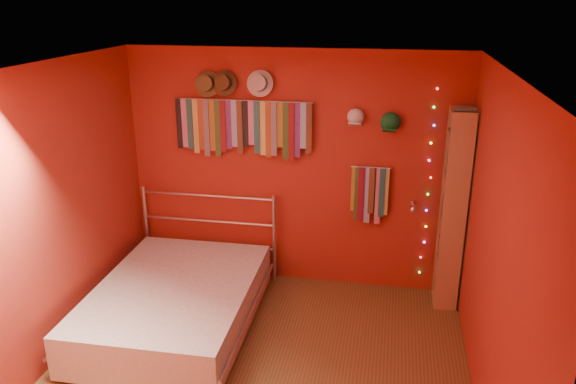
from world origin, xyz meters
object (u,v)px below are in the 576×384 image
Objects in this scene: reading_lamp at (413,208)px; bed at (176,303)px; tie_rack at (242,126)px; bookshelf at (458,210)px.

reading_lamp reaches higher than bed.
tie_rack is at bearing 174.87° from reading_lamp.
bookshelf is 0.97× the size of bed.
reading_lamp is at bearing -5.13° from tie_rack.
bed is at bearing -160.39° from bookshelf.
bookshelf reaches higher than tie_rack.
tie_rack is 1.88m from bed.
reading_lamp is (1.76, -0.16, -0.71)m from tie_rack.
reading_lamp is 0.14× the size of bookshelf.
bookshelf is 2.85m from bed.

